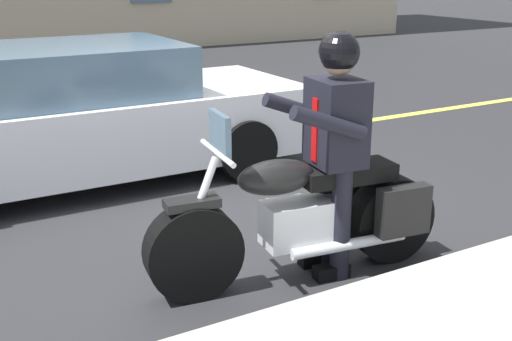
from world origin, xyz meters
TOP-DOWN VIEW (x-y plane):
  - ground_plane at (0.00, 0.00)m, footprint 80.00×80.00m
  - lane_center_stripe at (0.00, -2.00)m, footprint 60.00×0.16m
  - motorcycle_main at (-0.13, 1.51)m, footprint 2.22×0.77m
  - rider_main at (-0.32, 1.53)m, footprint 0.67×0.61m
  - car_dark at (0.70, -1.46)m, footprint 4.60×1.92m

SIDE VIEW (x-z plane):
  - ground_plane at x=0.00m, z-range 0.00..0.00m
  - lane_center_stripe at x=0.00m, z-range 0.00..0.01m
  - motorcycle_main at x=-0.13m, z-range -0.18..1.08m
  - car_dark at x=0.70m, z-range -0.01..1.39m
  - rider_main at x=-0.32m, z-range 0.17..1.91m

